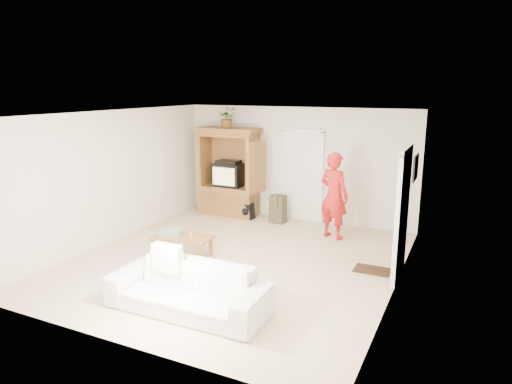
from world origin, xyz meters
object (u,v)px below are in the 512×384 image
(sofa, at_px, (188,289))
(coffee_table, at_px, (183,239))
(armoire, at_px, (230,178))
(man, at_px, (334,196))

(sofa, xyz_separation_m, coffee_table, (-1.25, 1.70, 0.01))
(armoire, bearing_deg, coffee_table, -78.07)
(armoire, relative_size, sofa, 0.93)
(man, distance_m, sofa, 4.08)
(man, xyz_separation_m, coffee_table, (-2.16, -2.23, -0.55))
(man, distance_m, coffee_table, 3.15)
(armoire, distance_m, man, 2.85)
(man, xyz_separation_m, sofa, (-0.91, -3.94, -0.56))
(man, height_order, coffee_table, man)
(man, relative_size, sofa, 0.79)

